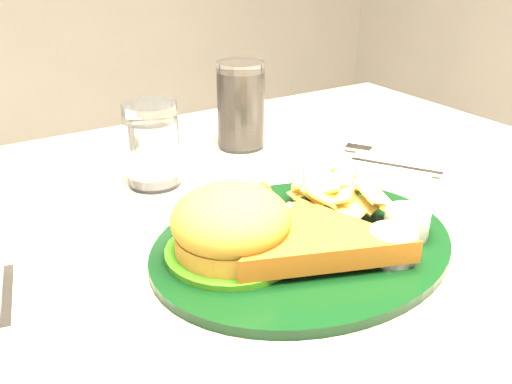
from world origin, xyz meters
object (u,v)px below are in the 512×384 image
Objects in this scene: dinner_plate at (304,217)px; cola_glass at (241,105)px; fork_napkin at (391,165)px; water_glass at (152,145)px.

cola_glass is (0.10, 0.30, 0.03)m from dinner_plate.
water_glass is at bearing 125.50° from fork_napkin.
cola_glass reaches higher than water_glass.
dinner_plate is 0.26m from fork_napkin.
fork_napkin is (0.24, 0.11, -0.03)m from dinner_plate.
dinner_plate is at bearing 173.77° from fork_napkin.
fork_napkin is (0.30, -0.13, -0.05)m from water_glass.
water_glass is (-0.07, 0.24, 0.02)m from dinner_plate.
dinner_plate is at bearing -74.21° from water_glass.
dinner_plate is 2.55× the size of cola_glass.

